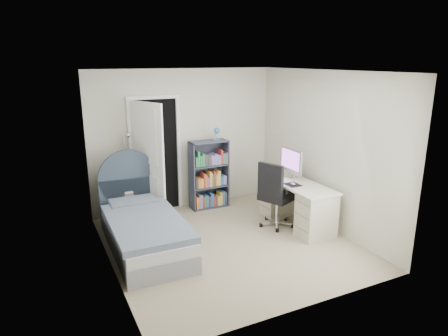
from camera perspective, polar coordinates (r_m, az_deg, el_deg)
name	(u,v)px	position (r m, az deg, el deg)	size (l,w,h in m)	color
room_shell	(229,162)	(5.63, 0.69, 0.86)	(3.50, 3.70, 2.60)	gray
door	(151,158)	(6.84, -10.45, 1.35)	(0.92, 0.77, 2.06)	black
bed	(144,228)	(5.96, -11.43, -8.44)	(1.01, 2.07, 1.27)	gray
nightstand	(131,201)	(6.84, -13.20, -4.59)	(0.38, 0.38, 0.57)	#D3AD81
floor_lamp	(128,183)	(7.01, -13.50, -2.13)	(0.21, 0.21, 1.48)	silver
bookcase	(210,177)	(7.29, -2.08, -1.30)	(0.70, 0.30, 1.48)	#3D4354
desk	(296,202)	(6.66, 10.23, -4.75)	(0.59, 1.48, 1.21)	beige
office_chair	(275,192)	(6.43, 7.24, -3.44)	(0.64, 0.64, 1.09)	silver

